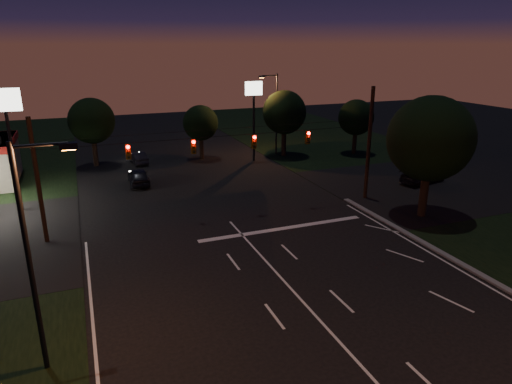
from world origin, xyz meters
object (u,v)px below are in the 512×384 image
tree_right_near (429,139)px  utility_pole_right (365,198)px  car_oncoming_b (138,158)px  car_cross (422,175)px  car_oncoming_a (139,176)px

tree_right_near → utility_pole_right: bearing=107.5°
utility_pole_right → car_oncoming_b: bearing=130.6°
car_oncoming_b → car_cross: 28.46m
car_oncoming_b → car_oncoming_a: bearing=76.1°
car_cross → tree_right_near: bearing=124.7°
car_oncoming_b → utility_pole_right: bearing=124.1°
car_oncoming_a → tree_right_near: bearing=141.8°
car_cross → car_oncoming_b: bearing=40.1°
utility_pole_right → tree_right_near: bearing=-72.5°
utility_pole_right → car_oncoming_b: 24.26m
car_oncoming_b → car_cross: size_ratio=0.78×
car_oncoming_a → car_oncoming_b: car_oncoming_a is taller
tree_right_near → car_oncoming_a: 24.50m
tree_right_near → car_cross: size_ratio=1.83×
car_oncoming_b → car_cross: (23.07, -16.67, 0.08)m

